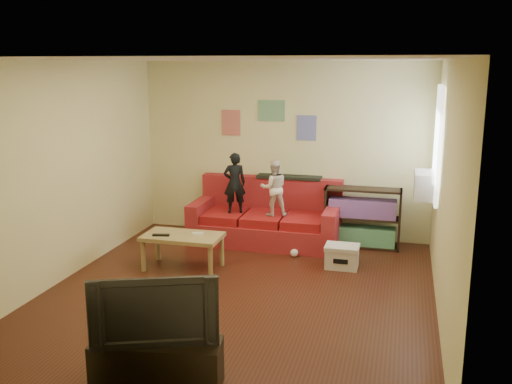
% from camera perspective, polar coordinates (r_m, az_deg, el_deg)
% --- Properties ---
extents(room_shell, '(4.52, 5.02, 2.72)m').
position_cam_1_polar(room_shell, '(6.47, -1.80, 1.09)').
color(room_shell, '#441D11').
rests_on(room_shell, ground).
extents(sofa, '(2.21, 1.02, 0.97)m').
position_cam_1_polar(sofa, '(8.67, 1.08, -2.85)').
color(sofa, '#A42329').
rests_on(sofa, ground).
extents(child_a, '(0.39, 0.32, 0.91)m').
position_cam_1_polar(child_a, '(8.48, -2.15, 0.91)').
color(child_a, black).
rests_on(child_a, sofa).
extents(child_b, '(0.49, 0.44, 0.83)m').
position_cam_1_polar(child_b, '(8.34, 1.80, 0.41)').
color(child_b, white).
rests_on(child_b, sofa).
extents(coffee_table, '(1.03, 0.57, 0.46)m').
position_cam_1_polar(coffee_table, '(7.57, -7.35, -4.74)').
color(coffee_table, '#A28D56').
rests_on(coffee_table, ground).
extents(remote, '(0.23, 0.10, 0.02)m').
position_cam_1_polar(remote, '(7.54, -9.48, -4.27)').
color(remote, black).
rests_on(remote, coffee_table).
extents(game_controller, '(0.16, 0.09, 0.03)m').
position_cam_1_polar(game_controller, '(7.52, -5.81, -4.16)').
color(game_controller, white).
rests_on(game_controller, coffee_table).
extents(bookshelf, '(1.10, 0.33, 0.88)m').
position_cam_1_polar(bookshelf, '(8.55, 10.57, -2.83)').
color(bookshelf, black).
rests_on(bookshelf, ground).
extents(window, '(0.04, 1.08, 1.48)m').
position_cam_1_polar(window, '(7.80, 17.70, 4.65)').
color(window, white).
rests_on(window, room_shell).
extents(ac_unit, '(0.28, 0.55, 0.35)m').
position_cam_1_polar(ac_unit, '(7.88, 16.56, 0.67)').
color(ac_unit, '#B7B2A3').
rests_on(ac_unit, window).
extents(artwork_left, '(0.30, 0.01, 0.40)m').
position_cam_1_polar(artwork_left, '(9.00, -2.52, 6.94)').
color(artwork_left, '#D87266').
rests_on(artwork_left, room_shell).
extents(artwork_center, '(0.42, 0.01, 0.32)m').
position_cam_1_polar(artwork_center, '(8.82, 1.54, 8.13)').
color(artwork_center, '#72B27F').
rests_on(artwork_center, room_shell).
extents(artwork_right, '(0.30, 0.01, 0.38)m').
position_cam_1_polar(artwork_right, '(8.73, 5.07, 6.39)').
color(artwork_right, '#727FCC').
rests_on(artwork_right, room_shell).
extents(file_box, '(0.45, 0.34, 0.31)m').
position_cam_1_polar(file_box, '(7.69, 8.59, -6.37)').
color(file_box, silver).
rests_on(file_box, ground).
extents(tv_stand, '(1.12, 0.53, 0.40)m').
position_cam_1_polar(tv_stand, '(5.04, -9.86, -16.58)').
color(tv_stand, black).
rests_on(tv_stand, ground).
extents(television, '(1.02, 0.50, 0.60)m').
position_cam_1_polar(television, '(4.81, -10.09, -11.36)').
color(television, black).
rests_on(television, tv_stand).
extents(tissue, '(0.13, 0.13, 0.11)m').
position_cam_1_polar(tissue, '(8.07, 3.85, -6.10)').
color(tissue, white).
rests_on(tissue, ground).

